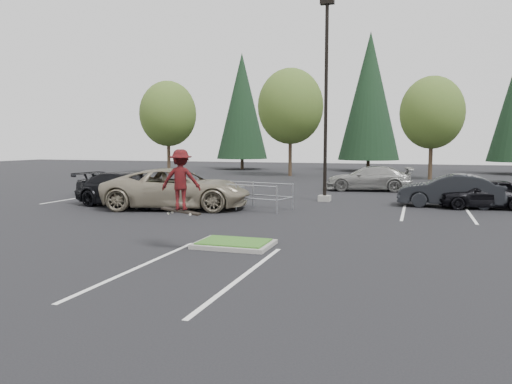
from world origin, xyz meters
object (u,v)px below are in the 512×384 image
(car_r_black, at_px, (485,194))
(conif_a, at_px, (242,106))
(conif_b, at_px, (370,96))
(car_l_grey, at_px, (113,183))
(decid_a, at_px, (168,116))
(car_r_charc, at_px, (450,191))
(light_pole, at_px, (326,112))
(decid_b, at_px, (290,109))
(car_l_black, at_px, (128,189))
(decid_c, at_px, (432,115))
(cart_corral, at_px, (236,192))
(car_far_silver, at_px, (369,179))
(car_l_tan, at_px, (176,189))
(skateboarder, at_px, (181,180))

(car_r_black, bearing_deg, conif_a, -152.66)
(conif_b, bearing_deg, car_l_grey, -111.27)
(decid_a, xyz_separation_m, car_r_charc, (24.51, -18.53, -4.81))
(decid_a, relative_size, car_l_grey, 2.17)
(decid_a, relative_size, conif_b, 0.61)
(light_pole, relative_size, car_r_black, 2.47)
(decid_b, xyz_separation_m, car_r_black, (14.01, -19.19, -5.34))
(car_l_black, relative_size, car_l_grey, 1.36)
(decid_b, relative_size, decid_c, 1.15)
(cart_corral, relative_size, car_r_charc, 0.95)
(car_l_grey, relative_size, car_r_charc, 0.88)
(light_pole, xyz_separation_m, decid_a, (-18.51, 18.03, 1.02))
(car_far_silver, bearing_deg, light_pole, -22.46)
(decid_b, bearing_deg, car_l_black, -94.84)
(decid_a, relative_size, car_r_charc, 1.90)
(car_l_tan, bearing_deg, decid_a, 15.43)
(car_l_tan, relative_size, car_r_black, 1.62)
(conif_b, bearing_deg, decid_c, -60.68)
(decid_a, bearing_deg, car_l_grey, -71.16)
(light_pole, relative_size, cart_corral, 2.26)
(conif_b, xyz_separation_m, car_r_charc, (6.50, -29.00, -7.07))
(light_pole, height_order, skateboarder, light_pole)
(car_l_grey, bearing_deg, conif_b, -18.77)
(decid_c, relative_size, car_far_silver, 1.58)
(car_l_black, distance_m, car_r_black, 16.58)
(car_r_charc, bearing_deg, car_l_tan, -68.78)
(conif_b, bearing_deg, light_pole, -88.99)
(decid_b, distance_m, car_r_charc, 23.38)
(cart_corral, bearing_deg, decid_a, 138.00)
(car_r_charc, relative_size, car_r_black, 1.15)
(decid_a, distance_m, decid_b, 12.02)
(decid_a, relative_size, decid_c, 1.06)
(conif_a, height_order, car_l_black, conif_a)
(light_pole, bearing_deg, conif_b, 91.01)
(decid_b, bearing_deg, cart_corral, -82.19)
(decid_c, bearing_deg, car_l_tan, -116.65)
(cart_corral, bearing_deg, skateboarder, -65.74)
(decid_b, bearing_deg, decid_c, -3.34)
(conif_b, relative_size, car_l_grey, 3.53)
(car_l_black, relative_size, car_r_black, 1.36)
(decid_c, bearing_deg, car_r_black, -83.80)
(conif_a, bearing_deg, car_r_charc, -54.27)
(decid_c, bearing_deg, car_far_silver, -108.64)
(cart_corral, bearing_deg, car_r_charc, 33.23)
(decid_b, relative_size, car_l_tan, 1.45)
(car_l_tan, relative_size, car_l_grey, 1.61)
(decid_a, xyz_separation_m, cart_corral, (15.07, -21.92, -4.83))
(decid_c, xyz_separation_m, car_l_grey, (-17.49, -18.88, -4.55))
(conif_b, xyz_separation_m, car_r_black, (8.00, -29.16, -7.15))
(car_l_tan, height_order, car_far_silver, car_l_tan)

